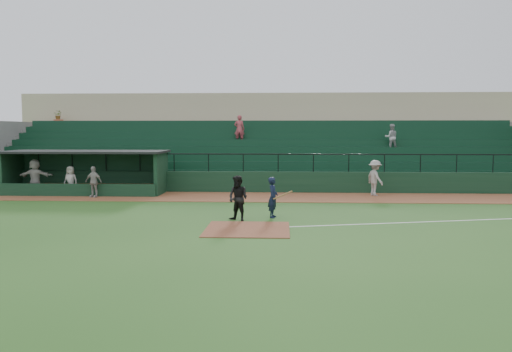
{
  "coord_description": "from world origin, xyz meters",
  "views": [
    {
      "loc": [
        1.24,
        -19.07,
        3.51
      ],
      "look_at": [
        0.0,
        5.0,
        1.4
      ],
      "focal_mm": 36.07,
      "sensor_mm": 36.0,
      "label": 1
    }
  ],
  "objects": [
    {
      "name": "home_plate_dirt",
      "position": [
        0.0,
        -1.0,
        0.01
      ],
      "size": [
        3.0,
        3.0,
        0.03
      ],
      "primitive_type": "cube",
      "color": "brown",
      "rests_on": "ground"
    },
    {
      "name": "ground",
      "position": [
        0.0,
        0.0,
        0.0
      ],
      "size": [
        90.0,
        90.0,
        0.0
      ],
      "primitive_type": "plane",
      "color": "#254F19",
      "rests_on": "ground"
    },
    {
      "name": "dugout_player_c",
      "position": [
        -12.3,
        8.31,
        1.01
      ],
      "size": [
        1.86,
        0.69,
        1.97
      ],
      "primitive_type": "imported",
      "rotation": [
        0.0,
        0.0,
        3.2
      ],
      "color": "#A9A59E",
      "rests_on": "warning_track"
    },
    {
      "name": "foul_line",
      "position": [
        8.0,
        1.2,
        0.01
      ],
      "size": [
        17.49,
        4.44,
        0.01
      ],
      "primitive_type": "cube",
      "rotation": [
        0.0,
        0.0,
        0.24
      ],
      "color": "white",
      "rests_on": "ground"
    },
    {
      "name": "warning_track",
      "position": [
        0.0,
        8.0,
        0.01
      ],
      "size": [
        40.0,
        4.0,
        0.03
      ],
      "primitive_type": "cube",
      "color": "brown",
      "rests_on": "ground"
    },
    {
      "name": "umpire",
      "position": [
        -0.48,
        0.79,
        0.89
      ],
      "size": [
        1.09,
        1.03,
        1.78
      ],
      "primitive_type": "imported",
      "rotation": [
        0.0,
        0.0,
        -0.57
      ],
      "color": "black",
      "rests_on": "ground"
    },
    {
      "name": "batter_at_plate",
      "position": [
        0.87,
        1.63,
        0.83
      ],
      "size": [
        1.04,
        0.7,
        1.65
      ],
      "color": "black",
      "rests_on": "ground"
    },
    {
      "name": "dugout_player_a",
      "position": [
        -8.72,
        7.41,
        0.85
      ],
      "size": [
        1.02,
        0.61,
        1.63
      ],
      "primitive_type": "imported",
      "rotation": [
        0.0,
        0.0,
        -0.23
      ],
      "color": "#A5A09B",
      "rests_on": "warning_track"
    },
    {
      "name": "dugout_player_b",
      "position": [
        -10.25,
        8.13,
        0.82
      ],
      "size": [
        0.82,
        0.57,
        1.59
      ],
      "primitive_type": "imported",
      "rotation": [
        0.0,
        0.0,
        -0.09
      ],
      "color": "#ABA5A0",
      "rests_on": "warning_track"
    },
    {
      "name": "stadium_structure",
      "position": [
        -0.0,
        16.46,
        2.3
      ],
      "size": [
        38.0,
        13.08,
        6.4
      ],
      "color": "black",
      "rests_on": "ground"
    },
    {
      "name": "runner",
      "position": [
        6.24,
        8.82,
        0.99
      ],
      "size": [
        1.15,
        1.42,
        1.92
      ],
      "primitive_type": "imported",
      "rotation": [
        0.0,
        0.0,
        1.98
      ],
      "color": "gray",
      "rests_on": "warning_track"
    },
    {
      "name": "dugout",
      "position": [
        -9.75,
        9.56,
        1.33
      ],
      "size": [
        8.9,
        3.2,
        2.42
      ],
      "color": "black",
      "rests_on": "ground"
    }
  ]
}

